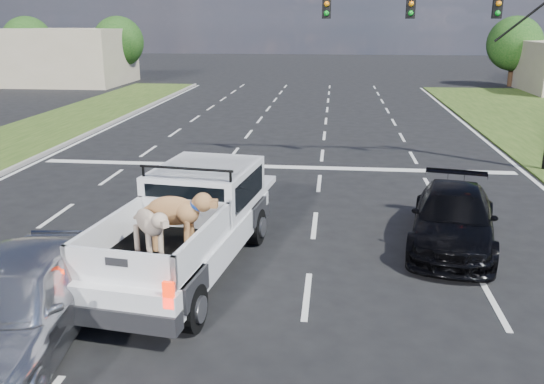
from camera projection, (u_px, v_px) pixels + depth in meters
The scene contains 10 objects.
ground at pixel (217, 291), 11.24m from camera, with size 160.00×160.00×0.00m, color black.
road_markings at pixel (260, 194), 17.49m from camera, with size 17.75×60.00×0.01m.
traffic_signal at pixel (489, 31), 19.14m from camera, with size 9.11×0.31×7.00m.
building_left at pixel (63, 56), 46.95m from camera, with size 10.00×8.00×4.40m, color #B7A88C.
tree_far_b at pixel (28, 42), 48.96m from camera, with size 4.20×4.20×5.40m.
tree_far_c at pixel (118, 42), 48.13m from camera, with size 4.20×4.20×5.40m.
tree_far_d at pixel (515, 44), 44.83m from camera, with size 4.20×4.20×5.40m.
pickup_truck at pixel (188, 223), 11.95m from camera, with size 2.88×6.18×2.23m.
silver_sedan at pixel (15, 304), 9.02m from camera, with size 1.96×4.86×1.66m, color #B8BAC0.
black_coupe at pixel (453, 218), 13.37m from camera, with size 1.87×4.59×1.33m, color black.
Camera 1 is at (2.16, -10.03, 5.10)m, focal length 38.00 mm.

